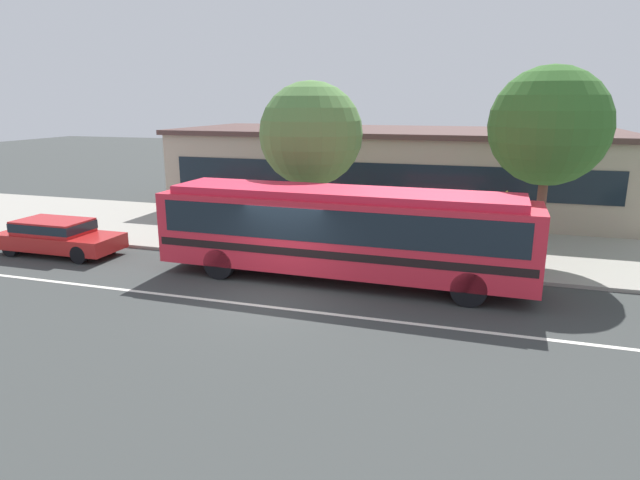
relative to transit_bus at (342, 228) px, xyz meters
The scene contains 12 objects.
ground_plane 3.04m from the transit_bus, 126.28° to the right, with size 120.00×120.00×0.00m, color #373B3A.
sidewalk_slab 5.79m from the transit_bus, 105.58° to the left, with size 60.00×8.00×0.12m, color #99958B.
lane_stripe_center 3.62m from the transit_bus, 117.78° to the right, with size 56.00×0.16×0.01m, color silver.
transit_bus is the anchor object (origin of this frame).
sedan_behind_bus 10.89m from the transit_bus, behind, with size 4.62×1.82×1.29m.
pedestrian_waiting_near_sign 3.90m from the transit_bus, 129.82° to the left, with size 0.35×0.35×1.58m.
pedestrian_walking_along_curb 2.00m from the transit_bus, 111.89° to the left, with size 0.40×0.40×1.62m.
pedestrian_standing_by_tree 6.21m from the transit_bus, 21.11° to the left, with size 0.42×0.42×1.64m.
bus_stop_sign 5.17m from the transit_bus, 22.03° to the left, with size 0.12×0.44×2.65m.
street_tree_near_stop 5.20m from the transit_bus, 120.48° to the left, with size 3.91×3.91×6.16m.
street_tree_mid_block 7.89m from the transit_bus, 34.03° to the left, with size 3.98×3.98×6.59m.
station_building 12.43m from the transit_bus, 92.57° to the left, with size 22.29×8.99×4.13m.
Camera 1 is at (5.70, -13.82, 5.52)m, focal length 30.47 mm.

